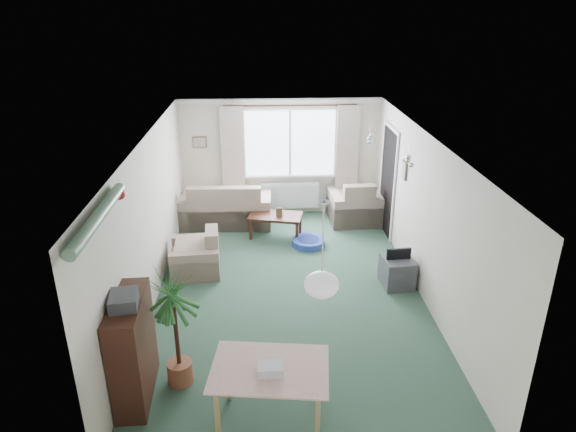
{
  "coord_description": "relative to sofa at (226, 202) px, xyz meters",
  "views": [
    {
      "loc": [
        -0.39,
        -6.8,
        4.14
      ],
      "look_at": [
        0.0,
        0.3,
        1.15
      ],
      "focal_mm": 32.0,
      "sensor_mm": 36.0,
      "label": 1
    }
  ],
  "objects": [
    {
      "name": "ground",
      "position": [
        1.1,
        -2.75,
        -0.44
      ],
      "size": [
        6.5,
        6.5,
        0.0
      ],
      "primitive_type": "plane",
      "color": "#2B4837"
    },
    {
      "name": "window",
      "position": [
        1.3,
        0.48,
        1.06
      ],
      "size": [
        1.8,
        0.03,
        1.3
      ],
      "primitive_type": "cube",
      "color": "white"
    },
    {
      "name": "curtain_rod",
      "position": [
        1.3,
        0.4,
        1.83
      ],
      "size": [
        2.6,
        0.03,
        0.03
      ],
      "primitive_type": "cube",
      "color": "black"
    },
    {
      "name": "curtain_left",
      "position": [
        0.15,
        0.38,
        0.83
      ],
      "size": [
        0.45,
        0.08,
        2.0
      ],
      "primitive_type": "cube",
      "color": "beige"
    },
    {
      "name": "curtain_right",
      "position": [
        2.45,
        0.38,
        0.83
      ],
      "size": [
        0.45,
        0.08,
        2.0
      ],
      "primitive_type": "cube",
      "color": "beige"
    },
    {
      "name": "radiator",
      "position": [
        1.3,
        0.44,
        -0.04
      ],
      "size": [
        1.2,
        0.1,
        0.55
      ],
      "primitive_type": "cube",
      "color": "white"
    },
    {
      "name": "doorway",
      "position": [
        3.08,
        -0.55,
        0.56
      ],
      "size": [
        0.03,
        0.95,
        2.0
      ],
      "primitive_type": "cube",
      "color": "black"
    },
    {
      "name": "pendant_lamp",
      "position": [
        1.3,
        -5.05,
        1.04
      ],
      "size": [
        0.36,
        0.36,
        0.36
      ],
      "primitive_type": "sphere",
      "color": "white"
    },
    {
      "name": "tinsel_garland",
      "position": [
        -0.82,
        -5.05,
        1.84
      ],
      "size": [
        1.6,
        1.6,
        0.12
      ],
      "primitive_type": "cylinder",
      "color": "#196626"
    },
    {
      "name": "bauble_cluster_a",
      "position": [
        2.4,
        -1.85,
        1.78
      ],
      "size": [
        0.2,
        0.2,
        0.2
      ],
      "primitive_type": "sphere",
      "color": "silver"
    },
    {
      "name": "bauble_cluster_b",
      "position": [
        2.7,
        -3.05,
        1.78
      ],
      "size": [
        0.2,
        0.2,
        0.2
      ],
      "primitive_type": "sphere",
      "color": "silver"
    },
    {
      "name": "wall_picture_back",
      "position": [
        -0.5,
        0.48,
        1.11
      ],
      "size": [
        0.28,
        0.03,
        0.22
      ],
      "primitive_type": "cube",
      "color": "brown"
    },
    {
      "name": "wall_picture_right",
      "position": [
        3.08,
        -1.55,
        1.11
      ],
      "size": [
        0.03,
        0.24,
        0.3
      ],
      "primitive_type": "cube",
      "color": "brown"
    },
    {
      "name": "sofa",
      "position": [
        0.0,
        0.0,
        0.0
      ],
      "size": [
        1.8,
        0.99,
        0.89
      ],
      "primitive_type": "cube",
      "rotation": [
        0.0,
        0.0,
        3.11
      ],
      "color": "beige",
      "rests_on": "ground"
    },
    {
      "name": "armchair_corner",
      "position": [
        2.58,
        -0.02,
        -0.0
      ],
      "size": [
        1.03,
        0.98,
        0.89
      ],
      "primitive_type": "cube",
      "rotation": [
        0.0,
        0.0,
        3.18
      ],
      "color": "beige",
      "rests_on": "ground"
    },
    {
      "name": "armchair_left",
      "position": [
        -0.4,
        -1.99,
        -0.08
      ],
      "size": [
        0.84,
        0.88,
        0.73
      ],
      "primitive_type": "cube",
      "rotation": [
        0.0,
        0.0,
        -1.49
      ],
      "color": "beige",
      "rests_on": "ground"
    },
    {
      "name": "coffee_table",
      "position": [
        0.96,
        -0.69,
        -0.22
      ],
      "size": [
        1.07,
        0.73,
        0.44
      ],
      "primitive_type": "cube",
      "rotation": [
        0.0,
        0.0,
        -0.21
      ],
      "color": "black",
      "rests_on": "ground"
    },
    {
      "name": "photo_frame",
      "position": [
        1.03,
        -0.75,
        0.07
      ],
      "size": [
        0.12,
        0.02,
        0.16
      ],
      "primitive_type": "cube",
      "rotation": [
        0.0,
        0.0,
        -0.04
      ],
      "color": "brown",
      "rests_on": "coffee_table"
    },
    {
      "name": "bookshelf",
      "position": [
        -0.74,
        -4.84,
        0.17
      ],
      "size": [
        0.37,
        1.01,
        1.22
      ],
      "primitive_type": "cube",
      "rotation": [
        0.0,
        0.0,
        0.04
      ],
      "color": "black",
      "rests_on": "ground"
    },
    {
      "name": "hifi_box",
      "position": [
        -0.73,
        -4.94,
        0.85
      ],
      "size": [
        0.32,
        0.38,
        0.14
      ],
      "primitive_type": "cube",
      "rotation": [
        0.0,
        0.0,
        0.14
      ],
      "color": "#36373B",
      "rests_on": "bookshelf"
    },
    {
      "name": "houseplant",
      "position": [
        -0.28,
        -4.68,
        0.29
      ],
      "size": [
        0.79,
        0.79,
        1.47
      ],
      "primitive_type": "cylinder",
      "rotation": [
        0.0,
        0.0,
        0.29
      ],
      "color": "#22632D",
      "rests_on": "ground"
    },
    {
      "name": "dining_table",
      "position": [
        0.76,
        -5.35,
        -0.1
      ],
      "size": [
        1.17,
        0.86,
        0.68
      ],
      "primitive_type": "cube",
      "rotation": [
        0.0,
        0.0,
        -0.12
      ],
      "color": "tan",
      "rests_on": "ground"
    },
    {
      "name": "gift_box",
      "position": [
        0.76,
        -5.44,
        0.3
      ],
      "size": [
        0.25,
        0.18,
        0.12
      ],
      "primitive_type": "cube",
      "rotation": [
        0.0,
        0.0,
        -0.01
      ],
      "color": "silver",
      "rests_on": "dining_table"
    },
    {
      "name": "tv_cube",
      "position": [
        2.8,
        -2.61,
        -0.21
      ],
      "size": [
        0.5,
        0.54,
        0.46
      ],
      "primitive_type": "cube",
      "rotation": [
        0.0,
        0.0,
        0.08
      ],
      "color": "#3C3D41",
      "rests_on": "ground"
    },
    {
      "name": "pet_bed",
      "position": [
        1.55,
        -1.12,
        -0.38
      ],
      "size": [
        0.74,
        0.74,
        0.12
      ],
      "primitive_type": "cylinder",
      "rotation": [
        0.0,
        0.0,
        0.27
      ],
      "color": "#21529B",
      "rests_on": "ground"
    }
  ]
}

